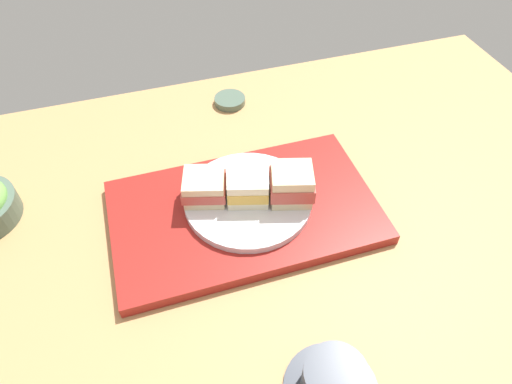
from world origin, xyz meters
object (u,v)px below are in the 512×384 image
object	(u,v)px
sandwich_near	(292,184)
coffee_cup	(333,383)
sandwich_plate	(248,199)
small_sauce_dish	(230,101)
sandwich_far	(204,187)
sandwich_middle	(248,186)

from	to	relation	value
sandwich_near	coffee_cup	distance (cm)	31.86
sandwich_plate	small_sauce_dish	size ratio (longest dim) A/B	3.24
small_sauce_dish	coffee_cup	bearing A→B (deg)	86.82
sandwich_near	small_sauce_dish	distance (cm)	34.16
sandwich_far	coffee_cup	distance (cm)	36.69
sandwich_near	sandwich_far	bearing A→B (deg)	-17.41
sandwich_near	sandwich_middle	size ratio (longest dim) A/B	1.06
sandwich_plate	coffee_cup	xyz separation A→B (cm)	(-1.43, 33.34, -0.03)
sandwich_near	sandwich_middle	distance (cm)	7.42
sandwich_far	small_sauce_dish	xyz separation A→B (cm)	(-12.09, -29.16, -5.16)
sandwich_near	sandwich_far	size ratio (longest dim) A/B	1.00
sandwich_far	small_sauce_dish	distance (cm)	31.99
sandwich_middle	sandwich_far	bearing A→B (deg)	-17.41
sandwich_near	sandwich_far	xyz separation A→B (cm)	(14.13, -4.43, -0.70)
sandwich_plate	small_sauce_dish	distance (cm)	31.85
coffee_cup	sandwich_middle	bearing A→B (deg)	-87.55
sandwich_plate	sandwich_far	bearing A→B (deg)	-17.41
sandwich_plate	coffee_cup	size ratio (longest dim) A/B	1.76
sandwich_far	sandwich_plate	bearing A→B (deg)	162.59
sandwich_middle	coffee_cup	size ratio (longest dim) A/B	0.66
sandwich_plate	small_sauce_dish	world-z (taller)	sandwich_plate
sandwich_middle	coffee_cup	xyz separation A→B (cm)	(-1.43, 33.34, -3.29)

